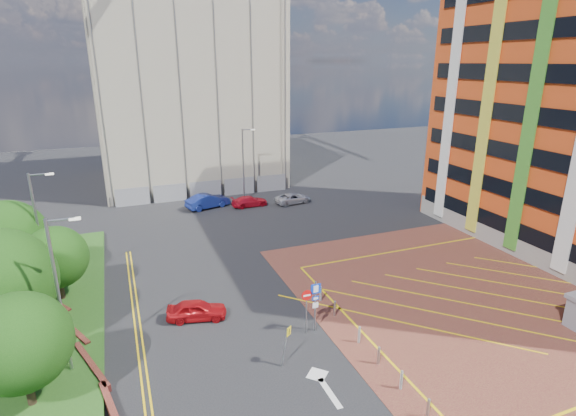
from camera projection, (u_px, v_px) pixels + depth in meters
ground at (314, 342)px, 25.25m from camera, size 140.00×140.00×0.00m
forecourt at (504, 296)px, 30.09m from camera, size 26.00×26.00×0.02m
retaining_wall at (87, 367)px, 22.87m from camera, size 6.06×20.33×0.40m
tree_a at (19, 343)px, 19.31m from camera, size 4.40×4.40×5.41m
tree_b at (0, 282)px, 22.99m from camera, size 5.60×5.60×6.74m
tree_c at (56, 257)px, 28.43m from camera, size 4.00×4.00×4.90m
tree_d at (8, 237)px, 29.84m from camera, size 5.00×5.00×6.08m
lamp_left_near at (60, 291)px, 21.27m from camera, size 1.53×0.16×8.00m
lamp_left_far at (39, 227)px, 29.42m from camera, size 1.53×0.16×8.00m
lamp_back at (244, 162)px, 50.08m from camera, size 1.53×0.16×8.00m
sign_cluster at (312, 302)px, 25.61m from camera, size 1.17×0.12×3.20m
warning_sign at (286, 341)px, 22.88m from camera, size 0.63×0.39×2.25m
bollard_row at (365, 342)px, 24.42m from camera, size 0.14×11.14×0.90m
construction_building at (185, 94)px, 57.22m from camera, size 21.20×19.20×22.00m
construction_fence at (214, 189)px, 51.83m from camera, size 21.60×0.06×2.00m
car_red_left at (197, 310)px, 27.32m from camera, size 3.83×2.25×1.22m
car_blue_back at (208, 201)px, 48.05m from camera, size 4.96×2.84×1.55m
car_red_back at (250, 201)px, 48.65m from camera, size 4.01×1.84×1.14m
car_silver_back at (293, 198)px, 49.67m from camera, size 4.33×2.46×1.14m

